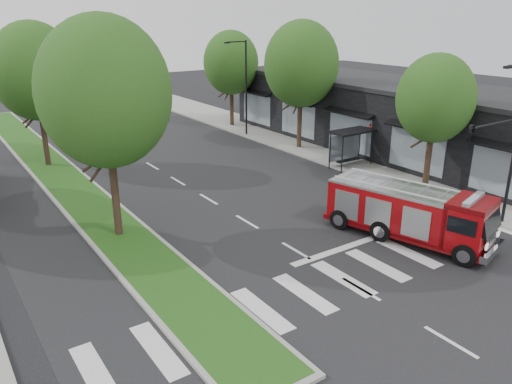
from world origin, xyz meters
TOP-DOWN VIEW (x-y plane):
  - ground at (0.00, 0.00)m, footprint 140.00×140.00m
  - sidewalk_right at (12.50, 10.00)m, footprint 5.00×80.00m
  - median at (-6.00, 18.00)m, footprint 3.00×50.00m
  - storefront_row at (17.00, 10.00)m, footprint 8.00×30.00m
  - bus_shelter at (11.20, 8.15)m, footprint 3.20×1.60m
  - tree_right_near at (11.50, 2.00)m, footprint 4.40×4.40m
  - tree_right_mid at (11.50, 14.00)m, footprint 5.60×5.60m
  - tree_right_far at (11.50, 24.00)m, footprint 5.00×5.00m
  - tree_median_near at (-6.00, 6.00)m, footprint 5.80×5.80m
  - tree_median_far at (-6.00, 20.00)m, footprint 5.60×5.60m
  - streetlight_right_near at (9.61, -3.50)m, footprint 4.08×0.22m
  - streetlight_right_far at (10.35, 20.00)m, footprint 2.11×0.20m
  - fire_engine at (5.14, -1.88)m, footprint 4.34×8.22m

SIDE VIEW (x-z plane):
  - ground at x=0.00m, z-range 0.00..0.00m
  - sidewalk_right at x=12.50m, z-range 0.00..0.15m
  - median at x=-6.00m, z-range 0.00..0.16m
  - fire_engine at x=5.14m, z-range -0.06..2.68m
  - bus_shelter at x=11.20m, z-range 0.73..3.34m
  - storefront_row at x=17.00m, z-range 0.00..5.00m
  - streetlight_right_far at x=10.35m, z-range 0.48..8.48m
  - streetlight_right_near at x=9.61m, z-range 0.67..8.67m
  - tree_right_near at x=11.50m, z-range 1.48..9.53m
  - tree_right_far at x=11.50m, z-range 1.47..10.20m
  - tree_right_mid at x=11.50m, z-range 1.63..11.35m
  - tree_median_far at x=-6.00m, z-range 1.63..11.35m
  - tree_median_near at x=-6.00m, z-range 1.73..11.89m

